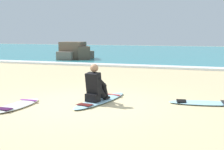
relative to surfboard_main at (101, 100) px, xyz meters
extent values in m
plane|color=#CCB584|center=(-0.24, -0.42, -0.04)|extent=(80.00, 80.00, 0.00)
cube|color=teal|center=(-0.24, 22.45, 0.01)|extent=(80.00, 28.00, 0.10)
cube|color=white|center=(-0.24, 8.75, 0.02)|extent=(80.00, 0.90, 0.11)
ellipsoid|color=#9ED1E5|center=(0.00, 0.00, 0.00)|extent=(0.85, 2.49, 0.07)
cube|color=red|center=(0.09, 0.68, 0.04)|extent=(0.49, 0.16, 0.01)
cube|color=#4A1311|center=(-0.11, -0.77, 0.04)|extent=(0.39, 0.29, 0.01)
cube|color=black|center=(-0.05, -0.39, 0.14)|extent=(0.36, 0.31, 0.20)
cylinder|color=black|center=(-0.12, -0.19, 0.29)|extent=(0.22, 0.43, 0.43)
cylinder|color=black|center=(-0.10, 0.01, 0.26)|extent=(0.16, 0.28, 0.42)
cube|color=black|center=(-0.09, 0.08, 0.07)|extent=(0.14, 0.23, 0.05)
cylinder|color=black|center=(0.08, -0.23, 0.29)|extent=(0.22, 0.43, 0.43)
cylinder|color=black|center=(0.13, -0.03, 0.26)|extent=(0.16, 0.28, 0.42)
cube|color=black|center=(0.15, 0.04, 0.07)|extent=(0.14, 0.23, 0.05)
cube|color=black|center=(-0.05, -0.35, 0.49)|extent=(0.39, 0.35, 0.57)
sphere|color=#A37556|center=(-0.04, -0.32, 0.88)|extent=(0.21, 0.21, 0.21)
cylinder|color=black|center=(-0.16, -0.18, 0.52)|extent=(0.16, 0.41, 0.31)
cylinder|color=black|center=(0.12, -0.23, 0.52)|extent=(0.16, 0.41, 0.31)
ellipsoid|color=white|center=(-1.68, -1.24, 0.00)|extent=(0.57, 1.72, 0.07)
cube|color=purple|center=(-1.69, -0.77, 0.04)|extent=(0.48, 0.12, 0.01)
cube|color=#351037|center=(-1.66, -1.79, 0.04)|extent=(0.37, 0.25, 0.01)
ellipsoid|color=#9ED1E5|center=(2.56, 0.57, 0.00)|extent=(1.80, 0.82, 0.07)
cube|color=black|center=(3.04, 0.66, 0.04)|extent=(0.18, 0.49, 0.01)
cube|color=black|center=(2.02, 0.47, 0.04)|extent=(0.30, 0.40, 0.01)
cube|color=#756656|center=(-6.69, 10.81, 0.28)|extent=(1.18, 1.37, 0.63)
cube|color=brown|center=(-5.78, 11.37, 0.44)|extent=(1.26, 1.40, 0.95)
cube|color=#756656|center=(-6.19, 12.19, 0.27)|extent=(1.55, 1.51, 0.61)
cube|color=brown|center=(-6.53, 11.38, 0.58)|extent=(1.61, 1.54, 1.23)
camera|label=1|loc=(3.10, -7.70, 1.73)|focal=51.78mm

